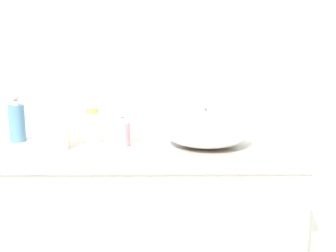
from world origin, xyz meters
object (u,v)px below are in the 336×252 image
Objects in this scene: lotion_bottle at (122,131)px; perfume_bottle at (93,127)px; soap_dispenser at (17,120)px; sink_basin at (206,131)px; tissue_box at (52,131)px.

lotion_bottle is 0.13m from perfume_bottle.
soap_dispenser reaches higher than lotion_bottle.
lotion_bottle is (-0.33, 0.00, 0.00)m from sink_basin.
soap_dispenser reaches higher than tissue_box.
sink_basin is 2.22× the size of tissue_box.
tissue_box is at bearing -177.82° from sink_basin.
sink_basin is 1.65× the size of soap_dispenser.
perfume_bottle is 0.92× the size of tissue_box.
tissue_box is at bearing -174.37° from lotion_bottle.
sink_basin is 2.27× the size of lotion_bottle.
soap_dispenser is 0.44m from lotion_bottle.
sink_basin is 0.59m from tissue_box.
lotion_bottle is at bearing 5.63° from tissue_box.
tissue_box reaches higher than sink_basin.
tissue_box is (0.17, -0.11, -0.02)m from soap_dispenser.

